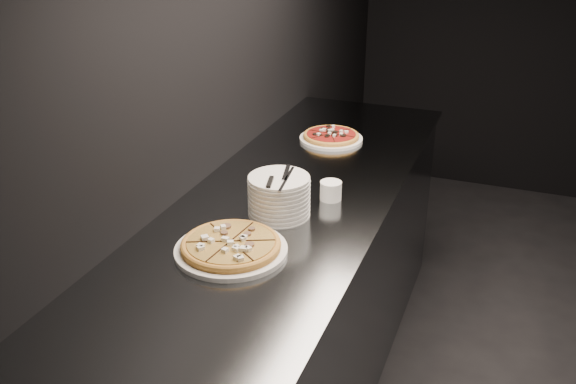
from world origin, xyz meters
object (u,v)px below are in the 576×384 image
(plate_stack, at_px, (279,196))
(ramekin, at_px, (331,190))
(pizza_tomato, at_px, (331,137))
(cutlery, at_px, (279,178))
(counter, at_px, (290,298))
(pizza_mushroom, at_px, (231,246))

(plate_stack, distance_m, ramekin, 0.23)
(pizza_tomato, distance_m, ramekin, 0.62)
(cutlery, bearing_deg, ramekin, 44.16)
(counter, xyz_separation_m, pizza_mushroom, (-0.02, -0.46, 0.48))
(counter, bearing_deg, pizza_tomato, 93.33)
(pizza_mushroom, height_order, ramekin, ramekin)
(counter, height_order, pizza_tomato, pizza_tomato)
(pizza_tomato, height_order, ramekin, ramekin)
(pizza_tomato, bearing_deg, cutlery, -85.41)
(pizza_mushroom, relative_size, plate_stack, 1.95)
(plate_stack, height_order, ramekin, plate_stack)
(counter, distance_m, ramekin, 0.52)
(pizza_mushroom, bearing_deg, counter, 87.06)
(pizza_mushroom, xyz_separation_m, cutlery, (0.05, 0.28, 0.12))
(cutlery, bearing_deg, counter, 84.64)
(counter, bearing_deg, cutlery, -81.11)
(cutlery, height_order, ramekin, cutlery)
(counter, height_order, cutlery, cutlery)
(plate_stack, height_order, cutlery, cutlery)
(counter, distance_m, pizza_tomato, 0.78)
(counter, height_order, ramekin, ramekin)
(pizza_mushroom, bearing_deg, cutlery, 79.62)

